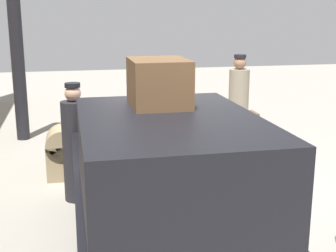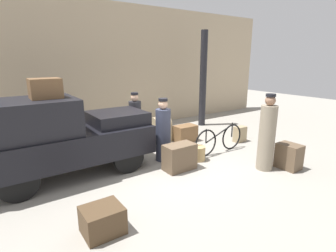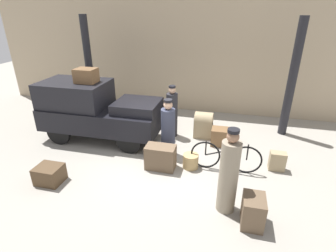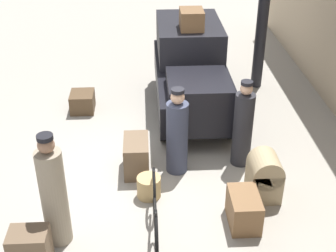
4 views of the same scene
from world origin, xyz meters
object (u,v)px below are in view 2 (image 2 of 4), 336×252
(porter_standing_middle, at_px, (163,133))
(conductor_in_dark_uniform, at_px, (267,136))
(wicker_basket, at_px, (197,153))
(porter_lifting_near_truck, at_px, (135,124))
(trunk_large_brown, at_px, (185,133))
(suitcase_small_leather, at_px, (289,156))
(trunk_on_truck_roof, at_px, (45,88))
(bicycle, at_px, (219,139))
(trunk_umber_medium, at_px, (240,134))
(suitcase_black_upright, at_px, (103,220))
(trunk_barrel_dark, at_px, (160,129))
(suitcase_tan_flat, at_px, (180,157))
(truck, at_px, (59,135))

(porter_standing_middle, xyz_separation_m, conductor_in_dark_uniform, (1.68, -1.87, 0.09))
(wicker_basket, distance_m, conductor_in_dark_uniform, 1.78)
(porter_lifting_near_truck, xyz_separation_m, trunk_large_brown, (1.64, -0.26, -0.50))
(suitcase_small_leather, bearing_deg, trunk_on_truck_roof, 150.91)
(bicycle, distance_m, trunk_umber_medium, 1.34)
(wicker_basket, height_order, porter_lifting_near_truck, porter_lifting_near_truck)
(suitcase_small_leather, xyz_separation_m, trunk_large_brown, (-0.72, 3.11, -0.04))
(suitcase_small_leather, xyz_separation_m, suitcase_black_upright, (-4.61, 0.23, -0.09))
(porter_standing_middle, bearing_deg, wicker_basket, -35.48)
(suitcase_small_leather, xyz_separation_m, trunk_on_truck_roof, (-4.78, 2.66, 1.70))
(conductor_in_dark_uniform, height_order, trunk_barrel_dark, conductor_in_dark_uniform)
(porter_standing_middle, xyz_separation_m, suitcase_small_leather, (2.19, -2.18, -0.44))
(wicker_basket, bearing_deg, bicycle, 5.37)
(conductor_in_dark_uniform, bearing_deg, trunk_umber_medium, 55.84)
(porter_lifting_near_truck, distance_m, suitcase_tan_flat, 1.98)
(suitcase_tan_flat, distance_m, trunk_on_truck_roof, 3.30)
(porter_standing_middle, height_order, trunk_barrel_dark, porter_standing_middle)
(wicker_basket, bearing_deg, porter_lifting_near_truck, 117.66)
(truck, xyz_separation_m, conductor_in_dark_uniform, (4.09, -2.35, -0.13))
(bicycle, distance_m, suitcase_tan_flat, 1.65)
(trunk_barrel_dark, distance_m, trunk_large_brown, 0.81)
(trunk_barrel_dark, bearing_deg, trunk_large_brown, -35.21)
(bicycle, xyz_separation_m, suitcase_tan_flat, (-1.62, -0.29, -0.07))
(porter_lifting_near_truck, relative_size, suitcase_small_leather, 2.73)
(bicycle, distance_m, trunk_on_truck_roof, 4.58)
(trunk_barrel_dark, bearing_deg, wicker_basket, -92.77)
(bicycle, relative_size, trunk_barrel_dark, 2.17)
(bicycle, bearing_deg, suitcase_black_upright, -159.44)
(truck, distance_m, trunk_on_truck_roof, 1.05)
(bicycle, relative_size, suitcase_tan_flat, 2.34)
(suitcase_small_leather, distance_m, trunk_on_truck_roof, 5.72)
(truck, bearing_deg, suitcase_black_upright, -90.11)
(porter_standing_middle, height_order, suitcase_tan_flat, porter_standing_middle)
(suitcase_small_leather, bearing_deg, bicycle, 108.78)
(suitcase_tan_flat, bearing_deg, conductor_in_dark_uniform, -33.95)
(porter_lifting_near_truck, xyz_separation_m, trunk_barrel_dark, (0.99, 0.20, -0.35))
(porter_standing_middle, bearing_deg, suitcase_small_leather, -44.82)
(truck, bearing_deg, trunk_large_brown, 6.65)
(bicycle, height_order, suitcase_small_leather, bicycle)
(porter_standing_middle, relative_size, trunk_barrel_dark, 2.00)
(trunk_umber_medium, bearing_deg, porter_standing_middle, 178.12)
(trunk_large_brown, height_order, trunk_on_truck_roof, trunk_on_truck_roof)
(wicker_basket, bearing_deg, trunk_large_brown, 62.85)
(trunk_umber_medium, distance_m, suitcase_tan_flat, 2.98)
(truck, distance_m, suitcase_black_upright, 2.54)
(wicker_basket, height_order, conductor_in_dark_uniform, conductor_in_dark_uniform)
(conductor_in_dark_uniform, xyz_separation_m, suitcase_small_leather, (0.51, -0.31, -0.53))
(suitcase_black_upright, xyz_separation_m, trunk_on_truck_roof, (-0.17, 2.42, 1.79))
(suitcase_small_leather, relative_size, trunk_on_truck_roof, 1.01)
(suitcase_black_upright, bearing_deg, bicycle, 20.56)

